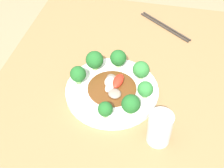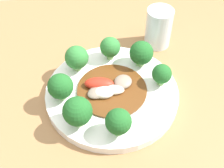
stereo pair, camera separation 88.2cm
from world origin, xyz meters
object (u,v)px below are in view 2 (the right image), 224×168
broccoli_north (118,122)px  stirfry_center (109,88)px  broccoli_west (162,74)px  drinking_glass (159,28)px  plate (112,93)px  broccoli_southwest (141,53)px  broccoli_southeast (77,58)px  broccoli_south (110,47)px  broccoli_east (60,87)px  broccoli_northeast (77,112)px

broccoli_north → stirfry_center: broccoli_north is taller
broccoli_west → drinking_glass: bearing=-101.9°
broccoli_north → plate: bearing=-92.3°
broccoli_southwest → broccoli_southeast: bearing=-2.7°
stirfry_center → drinking_glass: (-0.14, -0.15, 0.02)m
broccoli_south → broccoli_east: bearing=41.8°
broccoli_south → stirfry_center: broccoli_south is taller
broccoli_north → broccoli_northeast: 0.08m
stirfry_center → broccoli_east: bearing=2.1°
broccoli_north → broccoli_northeast: size_ratio=0.92×
broccoli_southwest → stirfry_center: (0.08, 0.07, -0.03)m
broccoli_southeast → broccoli_west: bearing=157.3°
plate → broccoli_west: 0.11m
broccoli_east → broccoli_west: bearing=-178.2°
broccoli_north → drinking_glass: size_ratio=0.62×
drinking_glass → broccoli_north: bearing=61.5°
broccoli_southeast → drinking_glass: size_ratio=0.62×
broccoli_southwest → broccoli_northeast: size_ratio=0.92×
broccoli_southwest → stirfry_center: size_ratio=0.41×
broccoli_south → broccoli_southwest: (-0.06, 0.03, 0.00)m
broccoli_southeast → broccoli_south: bearing=-162.5°
broccoli_southeast → broccoli_southwest: (-0.14, 0.01, -0.00)m
broccoli_southeast → drinking_glass: 0.21m
broccoli_south → stirfry_center: size_ratio=0.38×
plate → broccoli_southwest: (-0.07, -0.07, 0.04)m
broccoli_northeast → broccoli_west: 0.19m
plate → stirfry_center: (0.01, -0.00, 0.02)m
broccoli_southwest → broccoli_west: broccoli_southwest is taller
broccoli_southwest → broccoli_north: (0.08, 0.17, 0.00)m
broccoli_southwest → broccoli_northeast: bearing=43.1°
broccoli_southwest → broccoli_northeast: 0.20m
plate → broccoli_west: bearing=-177.8°
broccoli_northeast → broccoli_east: (0.03, -0.07, -0.00)m
broccoli_southeast → broccoli_south: broccoli_southeast is taller
broccoli_south → stirfry_center: 0.10m
broccoli_west → stirfry_center: broccoli_west is taller
broccoli_west → drinking_glass: 0.15m
broccoli_west → broccoli_east: size_ratio=0.85×
broccoli_southeast → broccoli_southwest: same height
broccoli_north → broccoli_west: (-0.11, -0.11, -0.01)m
broccoli_southeast → broccoli_south: size_ratio=1.08×
plate → stirfry_center: 0.02m
broccoli_south → broccoli_northeast: broccoli_northeast is taller
broccoli_south → broccoli_north: size_ratio=0.92×
broccoli_east → drinking_glass: (-0.23, -0.15, -0.00)m
plate → broccoli_north: 0.11m
broccoli_south → broccoli_northeast: size_ratio=0.85×
plate → broccoli_east: size_ratio=4.66×
broccoli_southeast → broccoli_north: same height
broccoli_southwest → stirfry_center: bearing=39.6°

